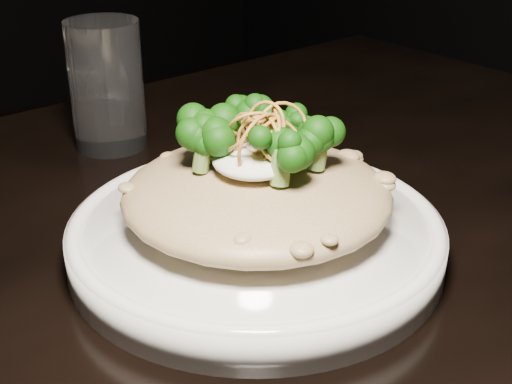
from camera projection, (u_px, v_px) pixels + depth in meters
table at (264, 306)px, 0.64m from camera, size 1.10×0.80×0.75m
plate at (256, 238)px, 0.55m from camera, size 0.29×0.29×0.03m
risotto at (257, 194)px, 0.54m from camera, size 0.21×0.21×0.05m
broccoli at (257, 135)px, 0.52m from camera, size 0.13×0.13×0.05m
cheese at (254, 161)px, 0.52m from camera, size 0.06×0.06×0.02m
shallots at (265, 122)px, 0.51m from camera, size 0.06×0.06×0.04m
drinking_glass at (107, 85)px, 0.73m from camera, size 0.09×0.09×0.13m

